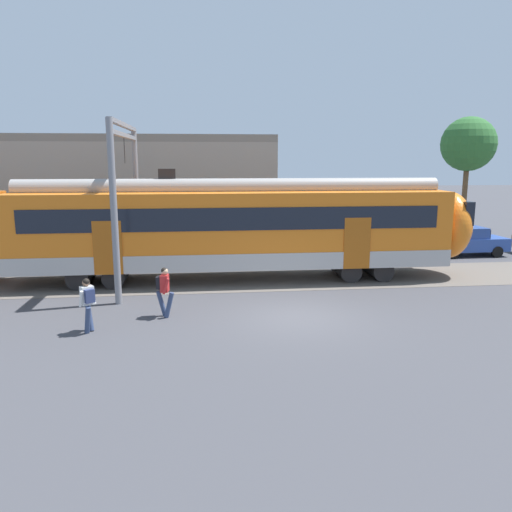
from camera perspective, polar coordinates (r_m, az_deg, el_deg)
name	(u,v)px	position (r m, az deg, el deg)	size (l,w,h in m)	color
ground_plane	(296,317)	(16.61, 4.54, -6.96)	(160.00, 160.00, 0.00)	#424247
commuter_train	(24,231)	(22.32, -25.03, 2.60)	(38.05, 3.07, 4.73)	#B2ADA8
pedestrian_white	(88,300)	(15.68, -18.68, -4.84)	(0.51, 0.71, 1.67)	navy
pedestrian_red	(164,288)	(16.58, -10.46, -3.58)	(0.62, 0.58, 1.67)	navy
parked_car_blue	(467,241)	(29.15, 23.01, 1.58)	(4.05, 1.85, 1.54)	#284799
catenary_gantry	(126,179)	(21.17, -14.65, 8.48)	(0.24, 6.64, 6.53)	gray
background_building	(88,194)	(29.94, -18.64, 6.78)	(20.88, 5.00, 9.20)	gray
street_tree_right	(468,145)	(34.17, 23.10, 11.61)	(3.32, 3.32, 7.70)	brown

